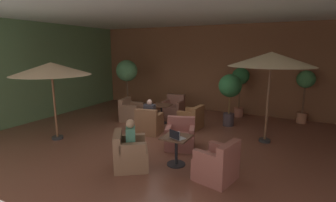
{
  "coord_description": "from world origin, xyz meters",
  "views": [
    {
      "loc": [
        3.4,
        -6.39,
        2.62
      ],
      "look_at": [
        0.0,
        0.41,
        1.06
      ],
      "focal_mm": 26.86,
      "sensor_mm": 36.0,
      "label": 1
    }
  ],
  "objects_px": {
    "armchair_front_left_south": "(130,154)",
    "cafe_table_front_left": "(176,145)",
    "open_laptop": "(176,136)",
    "potted_tree_mid_right": "(240,81)",
    "potted_tree_left_corner": "(305,86)",
    "potted_tree_right_corner": "(127,73)",
    "armchair_front_right_south": "(149,124)",
    "patio_umbrella_center_beige": "(271,60)",
    "armchair_front_left_north": "(217,165)",
    "potted_tree_mid_left": "(230,90)",
    "cafe_table_front_right": "(161,109)",
    "iced_drink_cup": "(178,134)",
    "armchair_front_right_east": "(131,112)",
    "armchair_front_right_west": "(191,120)",
    "armchair_front_left_east": "(180,137)",
    "armchair_front_right_north": "(174,108)",
    "patron_blue_shirt": "(150,111)",
    "patio_umbrella_tall_red": "(51,69)",
    "patron_by_window": "(131,136)"
  },
  "relations": [
    {
      "from": "armchair_front_left_north",
      "to": "armchair_front_right_west",
      "type": "height_order",
      "value": "armchair_front_left_north"
    },
    {
      "from": "armchair_front_left_south",
      "to": "armchair_front_right_east",
      "type": "bearing_deg",
      "value": 124.08
    },
    {
      "from": "cafe_table_front_left",
      "to": "armchair_front_right_east",
      "type": "height_order",
      "value": "armchair_front_right_east"
    },
    {
      "from": "potted_tree_right_corner",
      "to": "patron_blue_shirt",
      "type": "height_order",
      "value": "potted_tree_right_corner"
    },
    {
      "from": "armchair_front_left_north",
      "to": "potted_tree_mid_left",
      "type": "xyz_separation_m",
      "value": [
        -0.67,
        3.85,
        0.95
      ]
    },
    {
      "from": "cafe_table_front_right",
      "to": "iced_drink_cup",
      "type": "relative_size",
      "value": 6.31
    },
    {
      "from": "armchair_front_right_north",
      "to": "armchair_front_right_west",
      "type": "distance_m",
      "value": 1.79
    },
    {
      "from": "armchair_front_right_west",
      "to": "armchair_front_left_north",
      "type": "bearing_deg",
      "value": -59.92
    },
    {
      "from": "armchair_front_left_east",
      "to": "patio_umbrella_tall_red",
      "type": "bearing_deg",
      "value": -163.69
    },
    {
      "from": "potted_tree_left_corner",
      "to": "potted_tree_right_corner",
      "type": "xyz_separation_m",
      "value": [
        -6.69,
        -1.36,
        0.28
      ]
    },
    {
      "from": "potted_tree_right_corner",
      "to": "patio_umbrella_tall_red",
      "type": "bearing_deg",
      "value": -87.84
    },
    {
      "from": "potted_tree_mid_right",
      "to": "iced_drink_cup",
      "type": "xyz_separation_m",
      "value": [
        -0.4,
        -4.96,
        -0.68
      ]
    },
    {
      "from": "armchair_front_right_north",
      "to": "armchair_front_right_south",
      "type": "distance_m",
      "value": 2.37
    },
    {
      "from": "armchair_front_left_north",
      "to": "patio_umbrella_center_beige",
      "type": "relative_size",
      "value": 0.35
    },
    {
      "from": "patio_umbrella_tall_red",
      "to": "potted_tree_mid_right",
      "type": "xyz_separation_m",
      "value": [
        4.32,
        5.0,
        -0.65
      ]
    },
    {
      "from": "patio_umbrella_center_beige",
      "to": "potted_tree_mid_right",
      "type": "xyz_separation_m",
      "value": [
        -1.24,
        2.49,
        -0.93
      ]
    },
    {
      "from": "armchair_front_right_west",
      "to": "potted_tree_left_corner",
      "type": "height_order",
      "value": "potted_tree_left_corner"
    },
    {
      "from": "open_laptop",
      "to": "potted_tree_mid_right",
      "type": "bearing_deg",
      "value": 85.72
    },
    {
      "from": "armchair_front_left_south",
      "to": "cafe_table_front_left",
      "type": "bearing_deg",
      "value": 34.3
    },
    {
      "from": "armchair_front_right_south",
      "to": "iced_drink_cup",
      "type": "height_order",
      "value": "armchair_front_right_south"
    },
    {
      "from": "armchair_front_right_east",
      "to": "patio_umbrella_tall_red",
      "type": "distance_m",
      "value": 3.28
    },
    {
      "from": "armchair_front_right_north",
      "to": "armchair_front_left_east",
      "type": "bearing_deg",
      "value": -61.63
    },
    {
      "from": "armchair_front_left_north",
      "to": "armchair_front_left_east",
      "type": "xyz_separation_m",
      "value": [
        -1.37,
        1.27,
        -0.03
      ]
    },
    {
      "from": "cafe_table_front_right",
      "to": "iced_drink_cup",
      "type": "xyz_separation_m",
      "value": [
        1.92,
        -2.8,
        0.23
      ]
    },
    {
      "from": "armchair_front_right_east",
      "to": "armchair_front_right_west",
      "type": "bearing_deg",
      "value": 2.98
    },
    {
      "from": "armchair_front_right_east",
      "to": "armchair_front_right_west",
      "type": "relative_size",
      "value": 1.1
    },
    {
      "from": "armchair_front_left_east",
      "to": "patio_umbrella_tall_red",
      "type": "distance_m",
      "value": 4.1
    },
    {
      "from": "armchair_front_right_north",
      "to": "potted_tree_right_corner",
      "type": "distance_m",
      "value": 2.48
    },
    {
      "from": "armchair_front_left_north",
      "to": "potted_tree_right_corner",
      "type": "relative_size",
      "value": 0.4
    },
    {
      "from": "armchair_front_right_south",
      "to": "patio_umbrella_center_beige",
      "type": "height_order",
      "value": "patio_umbrella_center_beige"
    },
    {
      "from": "armchair_front_right_west",
      "to": "patron_by_window",
      "type": "distance_m",
      "value": 3.34
    },
    {
      "from": "patio_umbrella_center_beige",
      "to": "armchair_front_right_west",
      "type": "bearing_deg",
      "value": 174.27
    },
    {
      "from": "cafe_table_front_left",
      "to": "armchair_front_right_north",
      "type": "relative_size",
      "value": 0.83
    },
    {
      "from": "patio_umbrella_tall_red",
      "to": "patron_blue_shirt",
      "type": "height_order",
      "value": "patio_umbrella_tall_red"
    },
    {
      "from": "armchair_front_right_east",
      "to": "patron_blue_shirt",
      "type": "height_order",
      "value": "patron_blue_shirt"
    },
    {
      "from": "armchair_front_left_east",
      "to": "patron_blue_shirt",
      "type": "height_order",
      "value": "patron_blue_shirt"
    },
    {
      "from": "cafe_table_front_right",
      "to": "patron_by_window",
      "type": "xyz_separation_m",
      "value": [
        1.03,
        -3.39,
        0.25
      ]
    },
    {
      "from": "patron_blue_shirt",
      "to": "patron_by_window",
      "type": "bearing_deg",
      "value": -69.32
    },
    {
      "from": "armchair_front_left_north",
      "to": "potted_tree_mid_left",
      "type": "bearing_deg",
      "value": 99.85
    },
    {
      "from": "armchair_front_right_north",
      "to": "patron_blue_shirt",
      "type": "relative_size",
      "value": 1.22
    },
    {
      "from": "patio_umbrella_center_beige",
      "to": "armchair_front_left_south",
      "type": "bearing_deg",
      "value": -129.53
    },
    {
      "from": "potted_tree_mid_right",
      "to": "potted_tree_right_corner",
      "type": "distance_m",
      "value": 4.63
    },
    {
      "from": "armchair_front_right_south",
      "to": "armchair_front_right_east",
      "type": "bearing_deg",
      "value": 144.43
    },
    {
      "from": "armchair_front_right_north",
      "to": "patio_umbrella_tall_red",
      "type": "height_order",
      "value": "patio_umbrella_tall_red"
    },
    {
      "from": "cafe_table_front_right",
      "to": "armchair_front_right_north",
      "type": "bearing_deg",
      "value": 93.72
    },
    {
      "from": "armchair_front_right_north",
      "to": "cafe_table_front_right",
      "type": "bearing_deg",
      "value": -86.28
    },
    {
      "from": "potted_tree_mid_right",
      "to": "armchair_front_left_north",
      "type": "bearing_deg",
      "value": -83.54
    },
    {
      "from": "potted_tree_right_corner",
      "to": "armchair_front_right_south",
      "type": "bearing_deg",
      "value": -42.28
    },
    {
      "from": "cafe_table_front_right",
      "to": "patio_umbrella_center_beige",
      "type": "bearing_deg",
      "value": -5.19
    },
    {
      "from": "armchair_front_left_east",
      "to": "patio_umbrella_center_beige",
      "type": "distance_m",
      "value": 3.24
    }
  ]
}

